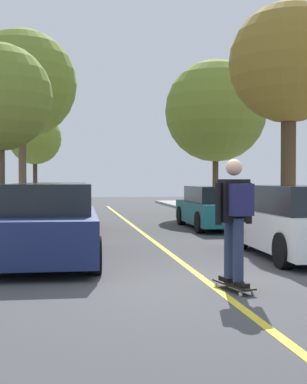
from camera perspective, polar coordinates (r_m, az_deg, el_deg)
ground at (r=8.05m, az=6.23°, el=-9.87°), size 80.00×80.00×0.00m
center_line at (r=11.91m, az=1.23°, el=-6.19°), size 0.12×39.20×0.01m
parked_car_left_nearest at (r=10.51m, az=-11.06°, el=-3.23°), size 1.94×4.72×1.48m
parked_car_left_near at (r=16.11m, az=-10.24°, el=-1.72°), size 2.06×4.55×1.47m
parked_car_right_nearest at (r=11.09m, az=15.34°, el=-3.11°), size 1.93×4.08×1.44m
parked_car_right_near at (r=17.13m, az=6.58°, el=-1.67°), size 1.90×4.35×1.35m
street_tree_left_near at (r=24.66m, az=-13.87°, el=11.13°), size 4.79×4.79×8.04m
street_tree_left_far at (r=32.57m, az=-12.55°, el=5.61°), size 3.11×3.11×5.44m
street_tree_right_nearest at (r=16.38m, az=14.26°, el=13.09°), size 3.47×3.47×6.56m
street_tree_right_near at (r=23.77m, az=6.65°, el=8.58°), size 4.45×4.45×6.65m
skateboard at (r=7.68m, az=8.55°, el=-9.77°), size 0.41×0.87×0.10m
skateboarder at (r=7.52m, az=8.71°, el=-2.23°), size 0.59×0.70×1.75m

